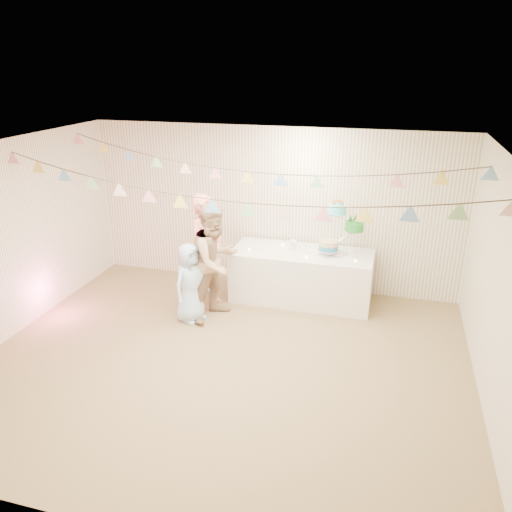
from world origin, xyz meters
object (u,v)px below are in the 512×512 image
(person_adult_a, at_px, (207,251))
(person_adult_b, at_px, (215,262))
(table, at_px, (301,276))
(cake_stand, at_px, (340,233))
(person_child, at_px, (191,283))

(person_adult_a, xyz_separation_m, person_adult_b, (0.26, -0.34, -0.01))
(table, height_order, person_adult_a, person_adult_a)
(cake_stand, xyz_separation_m, person_adult_b, (-1.64, -0.92, -0.28))
(cake_stand, relative_size, person_adult_b, 0.46)
(table, relative_size, person_child, 1.82)
(person_adult_a, bearing_deg, person_adult_b, -121.88)
(table, xyz_separation_m, person_adult_b, (-1.09, -0.87, 0.46))
(table, bearing_deg, person_adult_a, -158.50)
(table, xyz_separation_m, person_child, (-1.40, -1.07, 0.19))
(person_adult_b, height_order, person_child, person_adult_b)
(table, relative_size, person_adult_b, 1.24)
(cake_stand, bearing_deg, person_child, -150.04)
(person_adult_a, distance_m, person_child, 0.61)
(person_child, bearing_deg, person_adult_a, 20.34)
(person_adult_a, height_order, person_child, person_adult_a)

